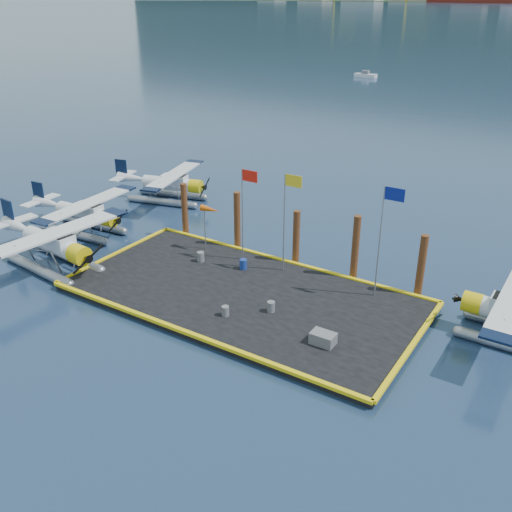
{
  "coord_description": "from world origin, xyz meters",
  "views": [
    {
      "loc": [
        16.12,
        -23.8,
        16.17
      ],
      "look_at": [
        -0.34,
        2.0,
        1.86
      ],
      "focal_mm": 40.0,
      "sensor_mm": 36.0,
      "label": 1
    }
  ],
  "objects": [
    {
      "name": "windsock",
      "position": [
        -5.03,
        3.8,
        3.23
      ],
      "size": [
        1.4,
        0.44,
        3.12
      ],
      "color": "gray",
      "rests_on": "dock"
    },
    {
      "name": "crate",
      "position": [
        6.22,
        -2.17,
        0.7
      ],
      "size": [
        1.2,
        0.8,
        0.6
      ],
      "primitive_type": "cube",
      "color": "slate",
      "rests_on": "dock"
    },
    {
      "name": "drum_5",
      "position": [
        -1.68,
        2.62,
        0.72
      ],
      "size": [
        0.46,
        0.46,
        0.65
      ],
      "primitive_type": "cylinder",
      "color": "navy",
      "rests_on": "dock"
    },
    {
      "name": "dock",
      "position": [
        0.0,
        0.0,
        0.2
      ],
      "size": [
        20.0,
        10.0,
        0.4
      ],
      "primitive_type": "cube",
      "color": "black",
      "rests_on": "ground"
    },
    {
      "name": "dock_bumpers",
      "position": [
        0.0,
        0.0,
        0.49
      ],
      "size": [
        20.25,
        10.25,
        0.18
      ],
      "primitive_type": null,
      "color": "yellow",
      "rests_on": "dock"
    },
    {
      "name": "piling_1",
      "position": [
        -4.0,
        5.4,
        2.1
      ],
      "size": [
        0.44,
        0.44,
        4.2
      ],
      "primitive_type": "cylinder",
      "color": "#4C2715",
      "rests_on": "ground"
    },
    {
      "name": "piling_0",
      "position": [
        -8.5,
        5.4,
        2.0
      ],
      "size": [
        0.44,
        0.44,
        4.0
      ],
      "primitive_type": "cylinder",
      "color": "#4C2715",
      "rests_on": "ground"
    },
    {
      "name": "seaplane_a",
      "position": [
        -12.05,
        -3.12,
        1.56
      ],
      "size": [
        9.18,
        10.12,
        3.58
      ],
      "rotation": [
        0.0,
        0.0,
        -1.67
      ],
      "color": "gray",
      "rests_on": "ground"
    },
    {
      "name": "seaplane_c",
      "position": [
        -14.33,
        10.69,
        1.41
      ],
      "size": [
        8.42,
        9.1,
        3.23
      ],
      "rotation": [
        0.0,
        0.0,
        -1.32
      ],
      "color": "gray",
      "rests_on": "ground"
    },
    {
      "name": "piling_3",
      "position": [
        4.5,
        5.4,
        2.15
      ],
      "size": [
        0.44,
        0.44,
        4.3
      ],
      "primitive_type": "cylinder",
      "color": "#4C2715",
      "rests_on": "ground"
    },
    {
      "name": "piling_2",
      "position": [
        0.5,
        5.4,
        1.9
      ],
      "size": [
        0.44,
        0.44,
        3.8
      ],
      "primitive_type": "cylinder",
      "color": "#4C2715",
      "rests_on": "ground"
    },
    {
      "name": "seaplane_b",
      "position": [
        -15.0,
        2.01,
        1.41
      ],
      "size": [
        8.25,
        9.09,
        3.23
      ],
      "rotation": [
        0.0,
        0.0,
        -1.5
      ],
      "color": "gray",
      "rests_on": "ground"
    },
    {
      "name": "flagpole_yellow",
      "position": [
        0.7,
        3.8,
        4.51
      ],
      "size": [
        1.14,
        0.08,
        6.2
      ],
      "color": "gray",
      "rests_on": "dock"
    },
    {
      "name": "drum_0",
      "position": [
        -4.57,
        2.05,
        0.72
      ],
      "size": [
        0.46,
        0.46,
        0.65
      ],
      "primitive_type": "cylinder",
      "color": "slate",
      "rests_on": "dock"
    },
    {
      "name": "flagpole_blue",
      "position": [
        6.7,
        3.8,
        4.69
      ],
      "size": [
        1.14,
        0.08,
        6.5
      ],
      "color": "gray",
      "rests_on": "dock"
    },
    {
      "name": "drum_2",
      "position": [
        2.47,
        -0.91,
        0.7
      ],
      "size": [
        0.43,
        0.43,
        0.6
      ],
      "primitive_type": "cylinder",
      "color": "slate",
      "rests_on": "dock"
    },
    {
      "name": "ground",
      "position": [
        0.0,
        0.0,
        0.0
      ],
      "size": [
        4000.0,
        4000.0,
        0.0
      ],
      "primitive_type": "plane",
      "color": "navy",
      "rests_on": "ground"
    },
    {
      "name": "flagpole_red",
      "position": [
        -2.29,
        3.8,
        4.4
      ],
      "size": [
        1.14,
        0.08,
        6.0
      ],
      "color": "gray",
      "rests_on": "dock"
    },
    {
      "name": "drum_1",
      "position": [
        0.65,
        -2.58,
        0.68
      ],
      "size": [
        0.4,
        0.4,
        0.56
      ],
      "primitive_type": "cylinder",
      "color": "slate",
      "rests_on": "dock"
    },
    {
      "name": "piling_4",
      "position": [
        8.5,
        5.4,
        2.0
      ],
      "size": [
        0.44,
        0.44,
        4.0
      ],
      "primitive_type": "cylinder",
      "color": "#4C2715",
      "rests_on": "ground"
    }
  ]
}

